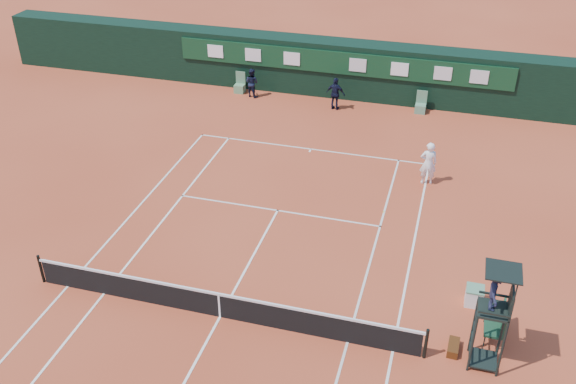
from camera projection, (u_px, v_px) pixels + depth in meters
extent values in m
plane|color=#C34D2E|center=(220.00, 317.00, 20.35)|extent=(90.00, 90.00, 0.00)
cube|color=silver|center=(311.00, 149.00, 30.10)|extent=(11.05, 0.08, 0.01)
cube|color=white|center=(393.00, 351.00, 19.07)|extent=(0.08, 23.85, 0.01)
cube|color=white|center=(68.00, 286.00, 21.62)|extent=(0.08, 23.85, 0.01)
cube|color=silver|center=(348.00, 342.00, 19.39)|extent=(0.08, 23.85, 0.01)
cube|color=white|center=(104.00, 293.00, 21.30)|extent=(0.08, 23.85, 0.01)
cube|color=silver|center=(278.00, 210.00, 25.60)|extent=(8.31, 0.08, 0.01)
cube|color=white|center=(220.00, 317.00, 20.35)|extent=(0.08, 12.88, 0.01)
cube|color=white|center=(310.00, 150.00, 29.97)|extent=(0.08, 0.30, 0.01)
cube|color=black|center=(219.00, 306.00, 20.11)|extent=(12.60, 0.04, 0.90)
cube|color=white|center=(219.00, 294.00, 19.86)|extent=(12.80, 0.06, 0.08)
cube|color=white|center=(219.00, 306.00, 20.11)|extent=(0.06, 0.05, 0.92)
cylinder|color=black|center=(426.00, 344.00, 18.58)|extent=(0.10, 0.10, 1.10)
cylinder|color=black|center=(41.00, 269.00, 21.54)|extent=(0.10, 0.10, 1.10)
cube|color=black|center=(342.00, 68.00, 34.95)|extent=(40.00, 1.50, 3.00)
cube|color=#0F381E|center=(339.00, 63.00, 33.97)|extent=(18.00, 0.10, 1.20)
cube|color=white|center=(215.00, 51.00, 35.53)|extent=(0.90, 0.04, 0.70)
cube|color=white|center=(253.00, 55.00, 35.02)|extent=(0.90, 0.04, 0.70)
cube|color=white|center=(292.00, 59.00, 34.51)|extent=(0.90, 0.04, 0.70)
cube|color=silver|center=(358.00, 65.00, 33.68)|extent=(0.90, 0.04, 0.70)
cube|color=white|center=(400.00, 69.00, 33.17)|extent=(0.90, 0.04, 0.70)
cube|color=silver|center=(443.00, 73.00, 32.66)|extent=(0.90, 0.04, 0.70)
cube|color=silver|center=(479.00, 77.00, 32.24)|extent=(0.90, 0.04, 0.70)
cube|color=#609265|center=(240.00, 89.00, 35.82)|extent=(0.55, 0.50, 0.46)
cube|color=#54815E|center=(241.00, 77.00, 35.70)|extent=(0.55, 0.06, 0.70)
cube|color=slate|center=(420.00, 109.00, 33.50)|extent=(0.55, 0.50, 0.46)
cube|color=#537F5F|center=(422.00, 97.00, 33.38)|extent=(0.55, 0.06, 0.70)
cylinder|color=black|center=(472.00, 345.00, 17.92)|extent=(0.07, 0.07, 2.00)
cylinder|color=black|center=(473.00, 326.00, 18.58)|extent=(0.07, 0.07, 2.00)
cylinder|color=black|center=(502.00, 350.00, 17.74)|extent=(0.07, 0.07, 2.00)
cylinder|color=black|center=(502.00, 331.00, 18.39)|extent=(0.07, 0.07, 2.00)
cube|color=black|center=(493.00, 310.00, 17.61)|extent=(0.85, 0.85, 0.08)
cube|color=black|center=(511.00, 301.00, 17.31)|extent=(0.06, 0.85, 0.80)
cube|color=black|center=(495.00, 314.00, 17.16)|extent=(0.85, 0.05, 0.06)
cube|color=black|center=(495.00, 294.00, 17.85)|extent=(0.85, 0.05, 0.06)
cylinder|color=black|center=(515.00, 298.00, 16.74)|extent=(0.04, 0.04, 1.00)
cylinder|color=black|center=(514.00, 279.00, 17.40)|extent=(0.04, 0.04, 1.00)
cube|color=black|center=(504.00, 271.00, 16.89)|extent=(0.95, 0.95, 0.04)
cube|color=black|center=(482.00, 359.00, 18.60)|extent=(0.80, 0.80, 0.05)
cube|color=black|center=(470.00, 350.00, 18.56)|extent=(0.04, 0.80, 0.04)
cube|color=black|center=(472.00, 340.00, 18.36)|extent=(0.04, 0.80, 0.04)
cube|color=black|center=(474.00, 330.00, 18.15)|extent=(0.04, 0.80, 0.04)
cube|color=black|center=(476.00, 319.00, 17.94)|extent=(0.04, 0.80, 0.04)
imported|color=#1A1C34|center=(496.00, 291.00, 17.27)|extent=(0.47, 0.82, 1.28)
cube|color=#173924|center=(493.00, 324.00, 19.41)|extent=(0.55, 1.20, 0.08)
cube|color=#1A412A|center=(504.00, 317.00, 19.17)|extent=(0.06, 1.20, 0.60)
cylinder|color=black|center=(484.00, 341.00, 19.14)|extent=(0.04, 0.04, 0.41)
cylinder|color=black|center=(499.00, 344.00, 19.04)|extent=(0.04, 0.04, 0.41)
cylinder|color=black|center=(485.00, 317.00, 20.04)|extent=(0.04, 0.04, 0.41)
cylinder|color=black|center=(499.00, 320.00, 19.94)|extent=(0.04, 0.04, 0.41)
cube|color=black|center=(453.00, 347.00, 19.02)|extent=(0.35, 0.73, 0.27)
cube|color=white|center=(474.00, 296.00, 20.72)|extent=(0.55, 0.55, 0.60)
cube|color=slate|center=(476.00, 289.00, 20.55)|extent=(0.57, 0.57, 0.05)
sphere|color=yellow|center=(384.00, 212.00, 25.46)|extent=(0.06, 0.06, 0.06)
imported|color=white|center=(428.00, 163.00, 26.93)|extent=(0.78, 0.59, 1.94)
imported|color=black|center=(252.00, 83.00, 35.06)|extent=(0.93, 0.82, 1.59)
imported|color=black|center=(336.00, 94.00, 33.54)|extent=(1.07, 0.57, 1.74)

